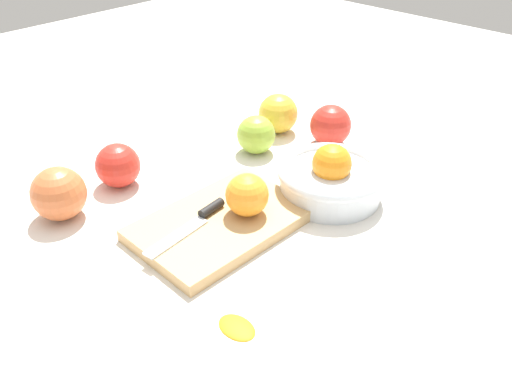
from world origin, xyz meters
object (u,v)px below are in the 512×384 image
(knife, at_px, (196,219))
(apple_front_right_2, at_px, (59,194))
(apple_front_left_2, at_px, (331,125))
(bowl, at_px, (331,178))
(apple_front_left, at_px, (278,114))
(apple_front_right, at_px, (118,165))
(apple_front_left_3, at_px, (256,135))
(orange_on_board, at_px, (247,195))
(cutting_board, at_px, (221,223))

(knife, bearing_deg, apple_front_right_2, -57.70)
(apple_front_right_2, bearing_deg, apple_front_left_2, 162.27)
(bowl, xyz_separation_m, apple_front_left, (-0.12, -0.22, 0.00))
(bowl, relative_size, apple_front_left, 2.24)
(apple_front_right, distance_m, apple_front_left_2, 0.40)
(apple_front_left_3, bearing_deg, bowl, 81.94)
(knife, bearing_deg, apple_front_right, -89.91)
(bowl, xyz_separation_m, apple_front_right_2, (0.33, -0.26, 0.01))
(apple_front_right, bearing_deg, bowl, 127.74)
(apple_front_left_2, height_order, apple_front_right_2, apple_front_right_2)
(bowl, height_order, apple_front_right_2, bowl)
(knife, bearing_deg, bowl, 159.07)
(orange_on_board, relative_size, apple_front_left_2, 0.82)
(bowl, xyz_separation_m, apple_front_left_3, (-0.03, -0.19, 0.00))
(apple_front_left, bearing_deg, apple_front_right, -10.07)
(cutting_board, height_order, apple_front_left_3, apple_front_left_3)
(cutting_board, distance_m, apple_front_left_3, 0.25)
(apple_front_right_2, distance_m, apple_front_left_3, 0.36)
(apple_front_left_2, distance_m, apple_front_right_2, 0.50)
(knife, relative_size, apple_front_left_2, 1.99)
(apple_front_left, height_order, apple_front_right_2, apple_front_right_2)
(cutting_board, xyz_separation_m, orange_on_board, (-0.04, 0.02, 0.04))
(bowl, distance_m, cutting_board, 0.20)
(bowl, height_order, apple_front_left, bowl)
(apple_front_left_2, bearing_deg, knife, 4.62)
(bowl, bearing_deg, apple_front_left_3, -98.06)
(bowl, distance_m, orange_on_board, 0.15)
(orange_on_board, xyz_separation_m, apple_front_left_3, (-0.17, -0.15, -0.02))
(apple_front_left, height_order, apple_front_left_3, apple_front_left)
(apple_front_right_2, bearing_deg, knife, 122.30)
(knife, xyz_separation_m, apple_front_left_2, (-0.36, -0.03, 0.02))
(cutting_board, distance_m, apple_front_right, 0.22)
(knife, height_order, apple_front_right_2, apple_front_right_2)
(apple_front_left_3, bearing_deg, apple_front_right, -19.65)
(apple_front_left_3, bearing_deg, apple_front_right_2, -11.47)
(cutting_board, relative_size, apple_front_left_3, 3.56)
(orange_on_board, relative_size, knife, 0.41)
(bowl, height_order, cutting_board, bowl)
(apple_front_right_2, bearing_deg, apple_front_left, 174.24)
(apple_front_right_2, relative_size, apple_front_left_3, 1.17)
(cutting_board, bearing_deg, apple_front_right_2, -53.78)
(apple_front_right, relative_size, apple_front_left_2, 0.95)
(orange_on_board, xyz_separation_m, apple_front_right_2, (0.18, -0.22, -0.01))
(apple_front_left, xyz_separation_m, apple_front_left_2, (-0.03, 0.11, 0.00))
(apple_front_right, bearing_deg, apple_front_left, 169.93)
(cutting_board, xyz_separation_m, apple_front_right_2, (0.15, -0.20, 0.03))
(bowl, xyz_separation_m, cutting_board, (0.18, -0.06, -0.03))
(apple_front_right, distance_m, apple_front_right_2, 0.12)
(apple_front_left, bearing_deg, apple_front_right_2, -5.76)
(orange_on_board, height_order, apple_front_left_2, orange_on_board)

